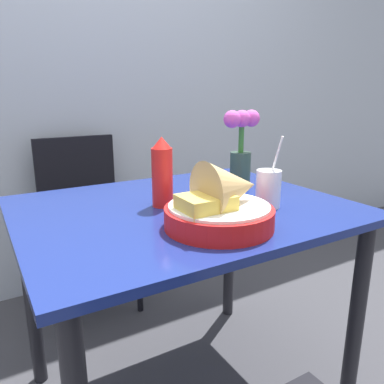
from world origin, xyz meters
name	(u,v)px	position (x,y,z in m)	size (l,w,h in m)	color
wall_window	(81,46)	(0.00, 1.07, 1.30)	(7.00, 0.06, 2.60)	#9EA8B7
dining_table	(184,237)	(0.00, 0.00, 0.62)	(1.01, 0.81, 0.73)	navy
chair_far_window	(83,207)	(-0.11, 0.87, 0.50)	(0.40, 0.40, 0.85)	black
food_basket	(223,204)	(-0.01, -0.22, 0.79)	(0.29, 0.29, 0.18)	red
ketchup_bottle	(162,173)	(-0.06, 0.03, 0.83)	(0.06, 0.06, 0.22)	red
drink_cup	(268,190)	(0.22, -0.15, 0.78)	(0.08, 0.08, 0.23)	silver
flower_vase	(241,144)	(0.32, 0.13, 0.88)	(0.15, 0.08, 0.28)	#2D4738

